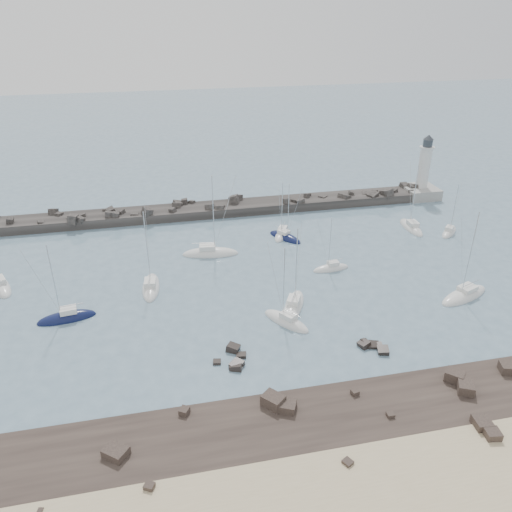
{
  "coord_description": "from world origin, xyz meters",
  "views": [
    {
      "loc": [
        -10.78,
        -56.95,
        39.1
      ],
      "look_at": [
        4.07,
        12.0,
        2.86
      ],
      "focal_mm": 35.0,
      "sensor_mm": 36.0,
      "label": 1
    }
  ],
  "objects_px": {
    "sailboat_2": "(67,318)",
    "sailboat_5": "(286,321)",
    "sailboat_4": "(210,254)",
    "sailboat_3": "(151,288)",
    "lighthouse": "(421,184)",
    "sailboat_11": "(464,296)",
    "sailboat_1": "(0,286)",
    "sailboat_8": "(285,238)",
    "sailboat_7": "(294,306)",
    "sailboat_12": "(449,232)",
    "sailboat_10": "(411,228)",
    "sailboat_9": "(331,269)",
    "sailboat_6": "(282,234)"
  },
  "relations": [
    {
      "from": "sailboat_12",
      "to": "sailboat_9",
      "type": "bearing_deg",
      "value": -161.67
    },
    {
      "from": "sailboat_6",
      "to": "sailboat_2",
      "type": "bearing_deg",
      "value": -150.35
    },
    {
      "from": "lighthouse",
      "to": "sailboat_5",
      "type": "distance_m",
      "value": 58.54
    },
    {
      "from": "sailboat_3",
      "to": "sailboat_9",
      "type": "height_order",
      "value": "sailboat_3"
    },
    {
      "from": "lighthouse",
      "to": "sailboat_11",
      "type": "xyz_separation_m",
      "value": [
        -14.38,
        -39.92,
        -2.96
      ]
    },
    {
      "from": "sailboat_5",
      "to": "sailboat_10",
      "type": "relative_size",
      "value": 0.92
    },
    {
      "from": "sailboat_1",
      "to": "sailboat_8",
      "type": "bearing_deg",
      "value": 9.29
    },
    {
      "from": "sailboat_11",
      "to": "sailboat_10",
      "type": "bearing_deg",
      "value": 80.13
    },
    {
      "from": "sailboat_2",
      "to": "sailboat_10",
      "type": "relative_size",
      "value": 0.95
    },
    {
      "from": "lighthouse",
      "to": "sailboat_2",
      "type": "distance_m",
      "value": 78.85
    },
    {
      "from": "lighthouse",
      "to": "sailboat_3",
      "type": "distance_m",
      "value": 65.89
    },
    {
      "from": "sailboat_3",
      "to": "sailboat_6",
      "type": "relative_size",
      "value": 1.18
    },
    {
      "from": "sailboat_4",
      "to": "sailboat_9",
      "type": "xyz_separation_m",
      "value": [
        18.53,
        -9.49,
        -0.02
      ]
    },
    {
      "from": "sailboat_2",
      "to": "sailboat_4",
      "type": "distance_m",
      "value": 26.74
    },
    {
      "from": "sailboat_2",
      "to": "sailboat_5",
      "type": "relative_size",
      "value": 1.04
    },
    {
      "from": "sailboat_3",
      "to": "sailboat_12",
      "type": "relative_size",
      "value": 1.31
    },
    {
      "from": "sailboat_10",
      "to": "sailboat_11",
      "type": "xyz_separation_m",
      "value": [
        -4.25,
        -24.43,
        -0.01
      ]
    },
    {
      "from": "sailboat_7",
      "to": "sailboat_4",
      "type": "bearing_deg",
      "value": 116.87
    },
    {
      "from": "sailboat_10",
      "to": "sailboat_1",
      "type": "bearing_deg",
      "value": -174.54
    },
    {
      "from": "sailboat_4",
      "to": "sailboat_10",
      "type": "relative_size",
      "value": 1.16
    },
    {
      "from": "sailboat_6",
      "to": "sailboat_9",
      "type": "bearing_deg",
      "value": -73.42
    },
    {
      "from": "sailboat_4",
      "to": "sailboat_3",
      "type": "bearing_deg",
      "value": -137.63
    },
    {
      "from": "lighthouse",
      "to": "sailboat_6",
      "type": "height_order",
      "value": "lighthouse"
    },
    {
      "from": "sailboat_4",
      "to": "sailboat_12",
      "type": "bearing_deg",
      "value": -0.85
    },
    {
      "from": "sailboat_3",
      "to": "sailboat_10",
      "type": "xyz_separation_m",
      "value": [
        49.56,
        12.27,
        -0.01
      ]
    },
    {
      "from": "sailboat_1",
      "to": "sailboat_6",
      "type": "relative_size",
      "value": 1.22
    },
    {
      "from": "sailboat_7",
      "to": "sailboat_10",
      "type": "bearing_deg",
      "value": 36.19
    },
    {
      "from": "sailboat_10",
      "to": "sailboat_4",
      "type": "bearing_deg",
      "value": -175.86
    },
    {
      "from": "sailboat_5",
      "to": "sailboat_4",
      "type": "bearing_deg",
      "value": 108.35
    },
    {
      "from": "sailboat_7",
      "to": "sailboat_12",
      "type": "xyz_separation_m",
      "value": [
        35.6,
        18.19,
        -0.01
      ]
    },
    {
      "from": "sailboat_7",
      "to": "sailboat_11",
      "type": "relative_size",
      "value": 0.88
    },
    {
      "from": "sailboat_3",
      "to": "sailboat_5",
      "type": "distance_m",
      "value": 22.06
    },
    {
      "from": "sailboat_1",
      "to": "sailboat_9",
      "type": "distance_m",
      "value": 51.84
    },
    {
      "from": "lighthouse",
      "to": "sailboat_11",
      "type": "distance_m",
      "value": 42.53
    },
    {
      "from": "sailboat_3",
      "to": "sailboat_1",
      "type": "bearing_deg",
      "value": 166.69
    },
    {
      "from": "sailboat_6",
      "to": "sailboat_12",
      "type": "relative_size",
      "value": 1.11
    },
    {
      "from": "sailboat_1",
      "to": "sailboat_12",
      "type": "height_order",
      "value": "sailboat_1"
    },
    {
      "from": "sailboat_7",
      "to": "sailboat_8",
      "type": "bearing_deg",
      "value": 78.01
    },
    {
      "from": "sailboat_8",
      "to": "lighthouse",
      "type": "bearing_deg",
      "value": 22.7
    },
    {
      "from": "lighthouse",
      "to": "sailboat_6",
      "type": "relative_size",
      "value": 1.29
    },
    {
      "from": "sailboat_5",
      "to": "sailboat_7",
      "type": "relative_size",
      "value": 0.93
    },
    {
      "from": "sailboat_2",
      "to": "sailboat_3",
      "type": "xyz_separation_m",
      "value": [
        11.55,
        5.93,
        -0.01
      ]
    },
    {
      "from": "sailboat_2",
      "to": "sailboat_6",
      "type": "distance_m",
      "value": 41.49
    },
    {
      "from": "sailboat_5",
      "to": "sailboat_9",
      "type": "xyz_separation_m",
      "value": [
        11.08,
        12.97,
        -0.01
      ]
    },
    {
      "from": "sailboat_1",
      "to": "sailboat_10",
      "type": "height_order",
      "value": "sailboat_1"
    },
    {
      "from": "sailboat_11",
      "to": "lighthouse",
      "type": "bearing_deg",
      "value": 70.19
    },
    {
      "from": "sailboat_9",
      "to": "sailboat_11",
      "type": "distance_m",
      "value": 20.41
    },
    {
      "from": "sailboat_6",
      "to": "sailboat_7",
      "type": "height_order",
      "value": "sailboat_7"
    },
    {
      "from": "lighthouse",
      "to": "sailboat_11",
      "type": "relative_size",
      "value": 0.99
    },
    {
      "from": "sailboat_2",
      "to": "sailboat_12",
      "type": "bearing_deg",
      "value": 12.35
    }
  ]
}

